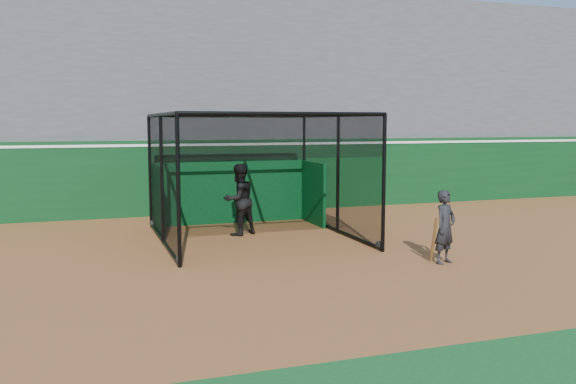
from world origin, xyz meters
name	(u,v)px	position (x,y,z in m)	size (l,w,h in m)	color
ground	(300,268)	(0.00, 0.00, 0.00)	(120.00, 120.00, 0.00)	brown
outfield_wall	(215,175)	(0.00, 8.50, 1.29)	(50.00, 0.50, 2.50)	#093515
grandstand	(194,87)	(0.00, 12.27, 4.48)	(50.00, 7.85, 8.95)	#4C4C4F
batting_cage	(254,177)	(0.00, 3.61, 1.64)	(4.95, 5.53, 3.29)	black
batter	(239,200)	(-0.28, 4.14, 0.99)	(0.96, 0.75, 1.97)	black
on_deck_player	(445,227)	(3.15, -0.64, 0.81)	(0.70, 0.59, 1.62)	black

